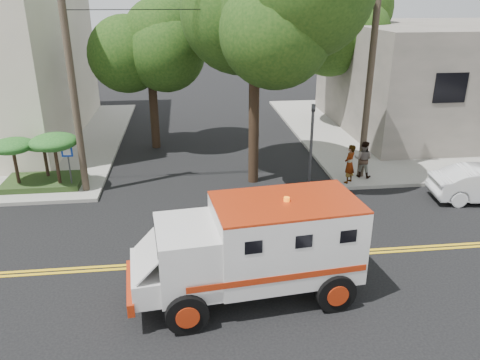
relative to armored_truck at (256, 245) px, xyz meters
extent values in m
plane|color=black|center=(-0.36, 1.86, -1.58)|extent=(100.00, 100.00, 0.00)
cube|color=gray|center=(13.14, 15.36, -1.50)|extent=(17.00, 17.00, 0.15)
cube|color=#625D54|center=(14.64, 15.86, 1.57)|extent=(14.00, 12.00, 6.00)
cylinder|color=#382D23|center=(-5.96, 7.86, 2.92)|extent=(0.28, 0.28, 9.00)
cylinder|color=#382D23|center=(5.94, 8.06, 2.92)|extent=(0.28, 0.28, 9.00)
cylinder|color=black|center=(1.14, 8.36, 1.92)|extent=(0.44, 0.44, 7.00)
sphere|color=black|center=(1.14, 8.36, 5.42)|extent=(5.32, 5.32, 5.32)
cylinder|color=black|center=(-3.36, 13.86, 1.22)|extent=(0.44, 0.44, 5.60)
sphere|color=black|center=(-3.36, 13.86, 4.02)|extent=(3.92, 3.92, 3.92)
sphere|color=black|center=(-2.52, 13.30, 4.44)|extent=(3.36, 3.36, 3.36)
cylinder|color=black|center=(8.14, 17.86, 1.40)|extent=(0.44, 0.44, 5.95)
sphere|color=black|center=(8.14, 17.86, 4.37)|extent=(4.20, 4.20, 4.20)
sphere|color=black|center=(9.04, 17.26, 4.82)|extent=(3.60, 3.60, 3.60)
cylinder|color=#3F3F42|center=(3.44, 7.46, 0.22)|extent=(0.12, 0.12, 3.60)
imported|color=#3F3F42|center=(3.44, 7.46, 1.57)|extent=(0.15, 0.18, 0.90)
cylinder|color=#3F3F42|center=(-6.56, 8.06, -0.58)|extent=(0.06, 0.06, 2.00)
cube|color=#0C33A5|center=(-6.56, 8.00, 0.22)|extent=(0.45, 0.03, 0.45)
cube|color=#1E3314|center=(-7.86, 8.66, -1.31)|extent=(3.20, 2.00, 0.24)
cylinder|color=black|center=(-8.76, 8.36, -0.43)|extent=(0.14, 0.14, 1.52)
ellipsoid|color=#144517|center=(-8.76, 8.36, 0.43)|extent=(1.73, 1.73, 0.60)
cylinder|color=black|center=(-7.76, 9.06, -0.51)|extent=(0.14, 0.14, 1.36)
ellipsoid|color=#144517|center=(-7.76, 9.06, 0.26)|extent=(1.55, 1.55, 0.54)
cylinder|color=black|center=(-7.06, 8.16, -0.35)|extent=(0.14, 0.14, 1.68)
ellipsoid|color=#144517|center=(-7.06, 8.16, 0.60)|extent=(1.91, 1.91, 0.66)
cube|color=beige|center=(0.78, 0.08, 0.12)|extent=(3.99, 2.62, 2.03)
cube|color=beige|center=(-1.81, -0.20, -0.08)|extent=(1.77, 2.28, 1.65)
cube|color=black|center=(-2.57, -0.28, 0.36)|extent=(0.23, 1.64, 0.68)
cube|color=beige|center=(-2.83, -0.31, -0.56)|extent=(1.07, 2.02, 0.68)
cube|color=#9C250C|center=(-3.31, -0.36, -0.80)|extent=(0.40, 2.09, 0.34)
cube|color=#9C250C|center=(0.78, 0.08, 1.16)|extent=(3.99, 2.62, 0.06)
cylinder|color=black|center=(-1.89, -1.29, -1.04)|extent=(1.09, 0.42, 1.06)
cylinder|color=black|center=(-2.12, 0.86, -1.04)|extent=(1.09, 0.42, 1.06)
cylinder|color=black|center=(1.96, -0.88, -1.04)|extent=(1.09, 0.42, 1.06)
cylinder|color=black|center=(1.73, 1.28, -1.04)|extent=(1.09, 0.42, 1.06)
imported|color=gray|center=(5.14, 7.36, -0.58)|extent=(0.73, 0.72, 1.70)
imported|color=gray|center=(5.97, 7.97, -0.61)|extent=(1.00, 0.94, 1.64)
camera|label=1|loc=(-1.71, -10.70, 6.19)|focal=35.00mm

